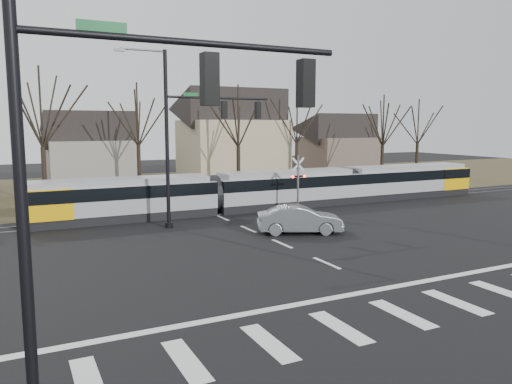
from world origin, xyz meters
name	(u,v)px	position (x,y,z in m)	size (l,w,h in m)	color
ground	(355,275)	(0.00, 0.00, 0.00)	(140.00, 140.00, 0.00)	black
grass_verge	(152,187)	(0.00, 32.00, 0.01)	(140.00, 28.00, 0.01)	#38331E
crosswalk	(430,308)	(0.00, -4.00, 0.01)	(27.00, 2.60, 0.01)	silver
stop_line	(385,288)	(0.00, -1.80, 0.01)	(28.00, 0.35, 0.01)	silver
lane_dashes	(211,213)	(0.00, 16.00, 0.01)	(0.18, 30.00, 0.01)	silver
rail_pair	(212,213)	(0.00, 15.80, 0.03)	(90.00, 1.52, 0.06)	#59595E
tram	(285,187)	(5.79, 16.00, 1.46)	(35.36, 2.63, 2.68)	gray
sedan	(300,219)	(2.12, 7.80, 0.78)	(4.97, 3.35, 1.55)	slate
signal_pole_near_left	(111,140)	(-10.41, -6.00, 5.70)	(9.28, 0.44, 10.20)	black
signal_pole_far	(193,130)	(-2.41, 12.50, 5.70)	(9.28, 0.44, 10.20)	black
rail_crossing_signal	(298,187)	(5.00, 12.79, 1.89)	(1.08, 0.36, 4.00)	#59595B
tree_row	(190,137)	(2.00, 26.00, 5.00)	(59.20, 7.20, 10.00)	black
house_b	(90,146)	(-5.00, 36.00, 3.97)	(8.64, 7.56, 7.65)	gray
house_c	(232,132)	(9.00, 33.00, 5.23)	(10.80, 8.64, 10.10)	tan
house_d	(338,142)	(24.00, 35.00, 3.97)	(8.64, 7.56, 7.65)	brown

